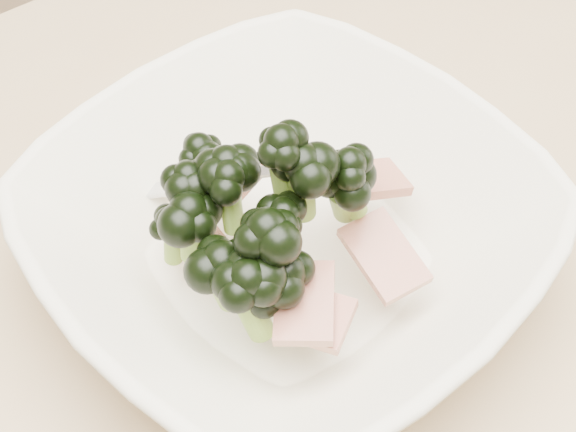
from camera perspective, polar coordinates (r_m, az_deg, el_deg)
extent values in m
cube|color=tan|center=(0.54, 0.11, -7.81)|extent=(1.20, 0.80, 0.04)
cylinder|color=tan|center=(1.24, 10.40, 7.93)|extent=(0.06, 0.06, 0.71)
imported|color=beige|center=(0.51, 0.00, -0.85)|extent=(0.34, 0.34, 0.08)
cylinder|color=olive|center=(0.49, -4.22, 1.94)|extent=(0.02, 0.02, 0.04)
ellipsoid|color=black|center=(0.47, -4.38, 3.74)|extent=(0.04, 0.04, 0.03)
cylinder|color=olive|center=(0.47, -0.31, -1.17)|extent=(0.02, 0.02, 0.03)
ellipsoid|color=black|center=(0.45, -0.32, 0.21)|extent=(0.03, 0.03, 0.03)
cylinder|color=olive|center=(0.50, 4.31, 1.53)|extent=(0.02, 0.01, 0.02)
ellipsoid|color=black|center=(0.49, 4.42, 2.68)|extent=(0.03, 0.03, 0.02)
cylinder|color=olive|center=(0.47, -2.23, -6.81)|extent=(0.01, 0.01, 0.03)
ellipsoid|color=black|center=(0.45, -2.30, -5.48)|extent=(0.03, 0.03, 0.02)
cylinder|color=olive|center=(0.48, -4.10, 0.85)|extent=(0.02, 0.02, 0.04)
ellipsoid|color=black|center=(0.46, -4.27, 2.82)|extent=(0.03, 0.03, 0.03)
cylinder|color=olive|center=(0.46, -2.71, -6.54)|extent=(0.02, 0.03, 0.05)
ellipsoid|color=black|center=(0.43, -2.86, -4.47)|extent=(0.04, 0.04, 0.03)
cylinder|color=olive|center=(0.49, 3.97, 1.01)|extent=(0.03, 0.02, 0.04)
ellipsoid|color=black|center=(0.47, 4.11, 2.71)|extent=(0.04, 0.04, 0.03)
cylinder|color=olive|center=(0.50, -8.14, -1.83)|extent=(0.02, 0.01, 0.03)
ellipsoid|color=black|center=(0.49, -8.41, -0.35)|extent=(0.03, 0.03, 0.02)
cylinder|color=olive|center=(0.48, 4.22, 1.78)|extent=(0.02, 0.02, 0.04)
ellipsoid|color=black|center=(0.46, 4.39, 3.74)|extent=(0.03, 0.03, 0.03)
cylinder|color=olive|center=(0.50, -6.84, 0.74)|extent=(0.02, 0.01, 0.05)
ellipsoid|color=black|center=(0.48, -7.14, 2.79)|extent=(0.03, 0.03, 0.03)
cylinder|color=olive|center=(0.47, -2.97, -4.97)|extent=(0.02, 0.01, 0.04)
ellipsoid|color=black|center=(0.45, -3.09, -3.34)|extent=(0.03, 0.03, 0.02)
cylinder|color=olive|center=(0.46, -1.44, -3.45)|extent=(0.02, 0.03, 0.06)
ellipsoid|color=black|center=(0.43, -1.53, -0.93)|extent=(0.04, 0.04, 0.03)
cylinder|color=olive|center=(0.46, -0.45, 2.99)|extent=(0.01, 0.02, 0.05)
ellipsoid|color=black|center=(0.44, -0.47, 5.31)|extent=(0.03, 0.03, 0.03)
cylinder|color=olive|center=(0.47, 1.00, 1.64)|extent=(0.02, 0.02, 0.04)
ellipsoid|color=black|center=(0.45, 1.05, 3.77)|extent=(0.04, 0.04, 0.03)
cylinder|color=olive|center=(0.49, -6.79, -1.40)|extent=(0.02, 0.02, 0.04)
ellipsoid|color=black|center=(0.47, -7.06, 0.36)|extent=(0.04, 0.04, 0.03)
cylinder|color=olive|center=(0.47, -4.55, -4.95)|extent=(0.02, 0.02, 0.04)
ellipsoid|color=black|center=(0.45, -4.74, -3.24)|extent=(0.04, 0.04, 0.03)
cylinder|color=olive|center=(0.53, -6.16, 3.28)|extent=(0.02, 0.02, 0.03)
ellipsoid|color=black|center=(0.52, -6.36, 4.83)|extent=(0.03, 0.03, 0.03)
cylinder|color=olive|center=(0.46, -0.16, -5.49)|extent=(0.02, 0.02, 0.03)
ellipsoid|color=black|center=(0.45, -0.17, -4.02)|extent=(0.04, 0.04, 0.03)
cube|color=maroon|center=(0.45, 1.19, -6.16)|extent=(0.06, 0.06, 0.01)
cube|color=maroon|center=(0.49, 6.85, -2.79)|extent=(0.04, 0.06, 0.02)
cube|color=maroon|center=(0.46, 2.41, -7.35)|extent=(0.05, 0.05, 0.01)
cube|color=maroon|center=(0.51, -3.79, 2.75)|extent=(0.04, 0.04, 0.01)
cube|color=maroon|center=(0.52, 5.65, 2.58)|extent=(0.06, 0.05, 0.02)
cube|color=maroon|center=(0.52, -6.63, -1.26)|extent=(0.04, 0.06, 0.02)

